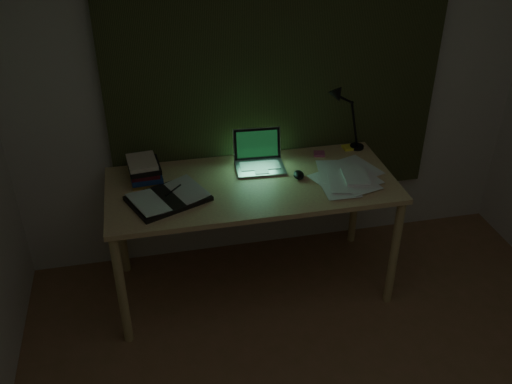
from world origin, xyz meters
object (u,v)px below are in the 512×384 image
desk (252,236)px  book_stack (144,170)px  loose_papers (347,177)px  open_textbook (168,198)px  laptop (260,154)px  desk_lamp (360,113)px

desk → book_stack: bearing=165.0°
desk → loose_papers: 0.73m
book_stack → open_textbook: bearing=-64.9°
laptop → book_stack: size_ratio=1.56×
open_textbook → loose_papers: size_ratio=1.21×
desk → open_textbook: (-0.52, -0.09, 0.43)m
desk → loose_papers: bearing=-6.7°
loose_papers → desk: bearing=173.3°
loose_papers → desk_lamp: desk_lamp is taller
desk → loose_papers: size_ratio=4.96×
laptop → desk_lamp: 0.74m
desk → open_textbook: 0.68m
laptop → loose_papers: 0.56m
open_textbook → book_stack: size_ratio=1.94×
book_stack → desk_lamp: 1.47m
loose_papers → desk_lamp: bearing=61.1°
book_stack → desk_lamp: bearing=5.5°
desk → laptop: 0.55m
laptop → open_textbook: (-0.61, -0.25, -0.09)m
book_stack → desk: bearing=-15.0°
laptop → open_textbook: bearing=-154.4°
laptop → loose_papers: laptop is taller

